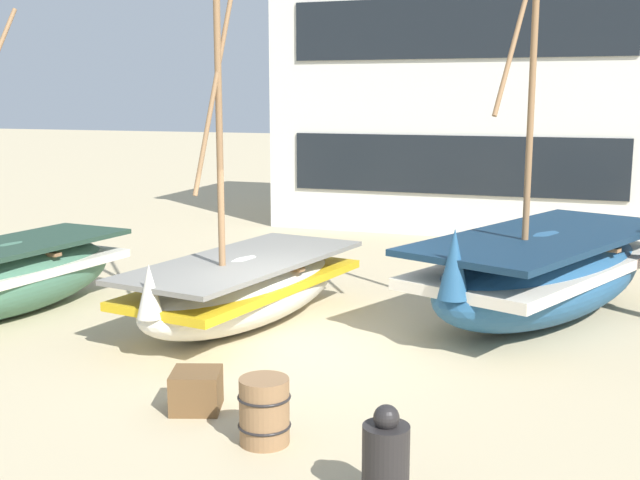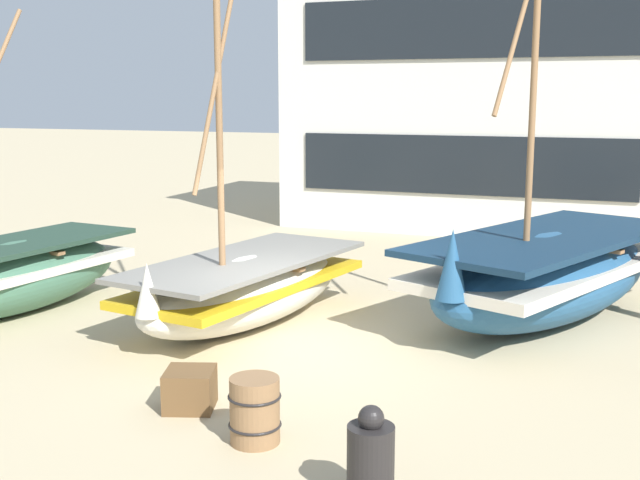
% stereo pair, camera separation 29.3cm
% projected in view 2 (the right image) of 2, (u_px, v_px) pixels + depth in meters
% --- Properties ---
extents(ground_plane, '(120.00, 120.00, 0.00)m').
position_uv_depth(ground_plane, '(295.00, 348.00, 11.40)').
color(ground_plane, tan).
extents(fishing_boat_near_left, '(2.62, 4.80, 5.71)m').
position_uv_depth(fishing_boat_near_left, '(245.00, 287.00, 12.56)').
color(fishing_boat_near_left, silver).
rests_on(fishing_boat_near_left, ground).
extents(fishing_boat_centre_large, '(4.15, 6.00, 7.91)m').
position_uv_depth(fishing_boat_centre_large, '(546.00, 273.00, 12.73)').
color(fishing_boat_centre_large, '#23517A').
rests_on(fishing_boat_centre_large, ground).
extents(fishing_boat_far_right, '(2.10, 4.36, 4.92)m').
position_uv_depth(fishing_boat_far_right, '(15.00, 273.00, 13.22)').
color(fishing_boat_far_right, '#427056').
rests_on(fishing_boat_far_right, ground).
extents(capstan_winch, '(0.60, 0.60, 0.93)m').
position_uv_depth(capstan_winch, '(371.00, 466.00, 6.97)').
color(capstan_winch, black).
rests_on(capstan_winch, ground).
extents(wooden_barrel, '(0.56, 0.56, 0.70)m').
position_uv_depth(wooden_barrel, '(255.00, 410.00, 8.26)').
color(wooden_barrel, olive).
rests_on(wooden_barrel, ground).
extents(cargo_crate, '(0.70, 0.70, 0.46)m').
position_uv_depth(cargo_crate, '(190.00, 389.00, 9.18)').
color(cargo_crate, brown).
rests_on(cargo_crate, ground).
extents(harbor_building_main, '(10.33, 5.88, 6.96)m').
position_uv_depth(harbor_building_main, '(483.00, 97.00, 22.20)').
color(harbor_building_main, silver).
rests_on(harbor_building_main, ground).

